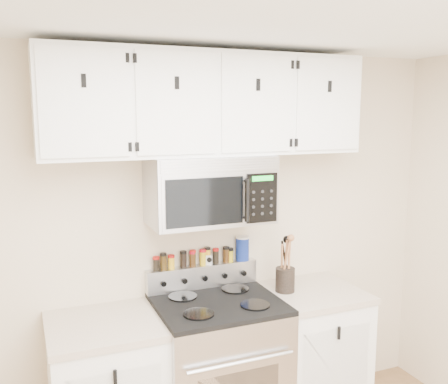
% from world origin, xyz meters
% --- Properties ---
extents(back_wall, '(3.50, 0.01, 2.50)m').
position_xyz_m(back_wall, '(0.00, 1.75, 1.25)').
color(back_wall, '#C4B393').
rests_on(back_wall, floor).
extents(range, '(0.76, 0.65, 1.10)m').
position_xyz_m(range, '(0.00, 1.43, 0.49)').
color(range, '#B7B7BA').
rests_on(range, floor).
extents(base_cabinet_right, '(0.64, 0.62, 0.92)m').
position_xyz_m(base_cabinet_right, '(0.69, 1.45, 0.46)').
color(base_cabinet_right, white).
rests_on(base_cabinet_right, floor).
extents(microwave, '(0.76, 0.44, 0.42)m').
position_xyz_m(microwave, '(0.00, 1.55, 1.63)').
color(microwave, '#9E9EA3').
rests_on(microwave, back_wall).
extents(upper_cabinets, '(2.00, 0.35, 0.62)m').
position_xyz_m(upper_cabinets, '(-0.00, 1.58, 2.15)').
color(upper_cabinets, white).
rests_on(upper_cabinets, back_wall).
extents(utensil_crock, '(0.13, 0.13, 0.37)m').
position_xyz_m(utensil_crock, '(0.51, 1.50, 1.01)').
color(utensil_crock, black).
rests_on(utensil_crock, base_cabinet_right).
extents(kitchen_timer, '(0.07, 0.07, 0.07)m').
position_xyz_m(kitchen_timer, '(0.04, 1.71, 1.13)').
color(kitchen_timer, silver).
rests_on(kitchen_timer, range).
extents(salt_canister, '(0.09, 0.09, 0.17)m').
position_xyz_m(salt_canister, '(0.29, 1.71, 1.18)').
color(salt_canister, navy).
rests_on(salt_canister, range).
extents(spice_jar_0, '(0.04, 0.04, 0.09)m').
position_xyz_m(spice_jar_0, '(-0.31, 1.71, 1.15)').
color(spice_jar_0, black).
rests_on(spice_jar_0, range).
extents(spice_jar_1, '(0.04, 0.04, 0.11)m').
position_xyz_m(spice_jar_1, '(-0.26, 1.71, 1.16)').
color(spice_jar_1, '#3C2A0E').
rests_on(spice_jar_1, range).
extents(spice_jar_2, '(0.04, 0.04, 0.09)m').
position_xyz_m(spice_jar_2, '(-0.21, 1.71, 1.15)').
color(spice_jar_2, gold).
rests_on(spice_jar_2, range).
extents(spice_jar_3, '(0.04, 0.04, 0.11)m').
position_xyz_m(spice_jar_3, '(-0.13, 1.71, 1.16)').
color(spice_jar_3, black).
rests_on(spice_jar_3, range).
extents(spice_jar_4, '(0.04, 0.04, 0.10)m').
position_xyz_m(spice_jar_4, '(-0.07, 1.71, 1.15)').
color(spice_jar_4, '#3D250E').
rests_on(spice_jar_4, range).
extents(spice_jar_5, '(0.04, 0.04, 0.11)m').
position_xyz_m(spice_jar_5, '(-0.06, 1.71, 1.16)').
color(spice_jar_5, '#3A280E').
rests_on(spice_jar_5, range).
extents(spice_jar_6, '(0.05, 0.05, 0.11)m').
position_xyz_m(spice_jar_6, '(0.01, 1.71, 1.15)').
color(spice_jar_6, gold).
rests_on(spice_jar_6, range).
extents(spice_jar_7, '(0.04, 0.04, 0.12)m').
position_xyz_m(spice_jar_7, '(0.04, 1.71, 1.16)').
color(spice_jar_7, gold).
rests_on(spice_jar_7, range).
extents(spice_jar_8, '(0.04, 0.04, 0.10)m').
position_xyz_m(spice_jar_8, '(0.10, 1.71, 1.15)').
color(spice_jar_8, black).
rests_on(spice_jar_8, range).
extents(spice_jar_9, '(0.04, 0.04, 0.11)m').
position_xyz_m(spice_jar_9, '(0.17, 1.71, 1.15)').
color(spice_jar_9, '#40270F').
rests_on(spice_jar_9, range).
extents(spice_jar_10, '(0.04, 0.04, 0.09)m').
position_xyz_m(spice_jar_10, '(0.20, 1.71, 1.15)').
color(spice_jar_10, gold).
rests_on(spice_jar_10, range).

